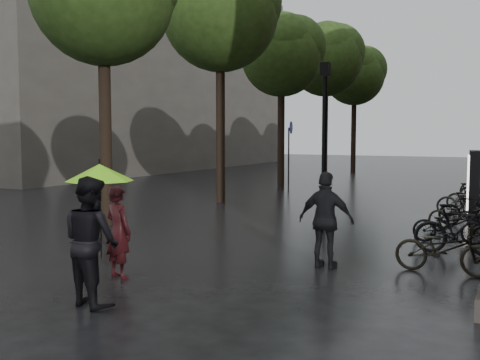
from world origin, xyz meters
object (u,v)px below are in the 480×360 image
Objects in this scene: parked_bicycles at (470,206)px; person_black at (91,241)px; person_burgundy at (118,232)px; pedestrian_walking at (326,220)px; ad_lightbox at (473,186)px; lamp_post at (325,129)px.

person_black is at bearing -111.27° from parked_bicycles.
pedestrian_walking is at bearing -126.37° from person_burgundy.
ad_lightbox is (4.25, 11.02, 0.07)m from person_black.
parked_bicycles is 3.19× the size of lamp_post.
lamp_post is (0.90, 7.79, 1.67)m from person_black.
pedestrian_walking is 7.59m from ad_lightbox.
person_black is at bearing 130.32° from person_burgundy.
parked_bicycles is at bearing -108.20° from ad_lightbox.
person_black reaches higher than pedestrian_walking.
ad_lightbox is at bearing 77.34° from parked_bicycles.
lamp_post reaches higher than ad_lightbox.
person_black is at bearing -96.59° from lamp_post.
pedestrian_walking is 4.67m from lamp_post.
lamp_post reaches higher than pedestrian_walking.
lamp_post reaches higher than parked_bicycles.
person_burgundy reaches higher than parked_bicycles.
ad_lightbox reaches higher than person_burgundy.
ad_lightbox is at bearing -94.85° from person_black.
person_burgundy is at bearing -103.48° from lamp_post.
person_black reaches higher than person_burgundy.
person_black is 0.14× the size of parked_bicycles.
lamp_post is (1.53, 6.40, 1.80)m from person_burgundy.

